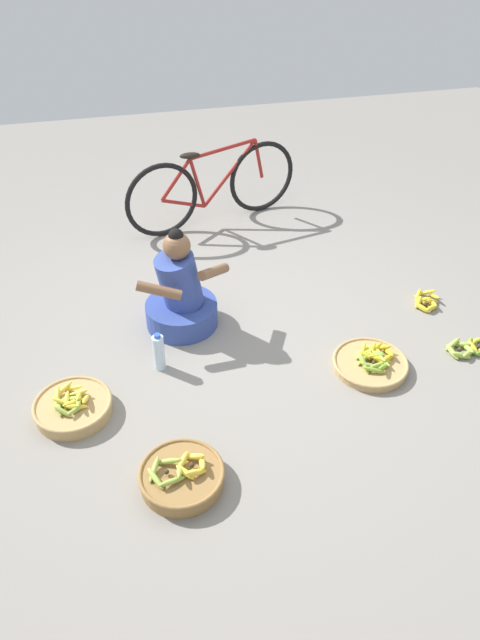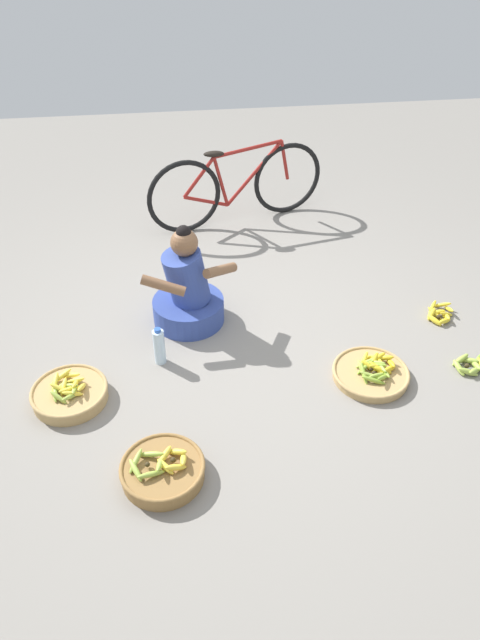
% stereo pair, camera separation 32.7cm
% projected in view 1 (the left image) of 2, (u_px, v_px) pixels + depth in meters
% --- Properties ---
extents(ground_plane, '(10.00, 10.00, 0.00)m').
position_uv_depth(ground_plane, '(233.00, 342.00, 4.16)').
color(ground_plane, gray).
extents(vendor_woman_front, '(0.69, 0.52, 0.79)m').
position_uv_depth(vendor_woman_front, '(181.00, 296.00, 4.17)').
color(vendor_woman_front, '#334793').
rests_on(vendor_woman_front, ground).
extents(bicycle_leaning, '(1.66, 0.49, 0.73)m').
position_uv_depth(bicycle_leaning, '(213.00, 187.00, 5.34)').
color(bicycle_leaning, black).
rests_on(bicycle_leaning, ground).
extents(banana_basket_near_bicycle, '(0.50, 0.50, 0.13)m').
position_uv_depth(banana_basket_near_bicycle, '(371.00, 363.00, 3.92)').
color(banana_basket_near_bicycle, tan).
rests_on(banana_basket_near_bicycle, ground).
extents(banana_basket_back_right, '(0.48, 0.48, 0.16)m').
position_uv_depth(banana_basket_back_right, '(73.00, 407.00, 3.59)').
color(banana_basket_back_right, tan).
rests_on(banana_basket_back_right, ground).
extents(banana_basket_front_right, '(0.47, 0.47, 0.17)m').
position_uv_depth(banana_basket_front_right, '(182.00, 476.00, 3.18)').
color(banana_basket_front_right, olive).
rests_on(banana_basket_front_right, ground).
extents(loose_bananas_near_vendor, '(0.33, 0.21, 0.09)m').
position_uv_depth(loose_bananas_near_vendor, '(470.00, 348.00, 4.07)').
color(loose_bananas_near_vendor, yellow).
rests_on(loose_bananas_near_vendor, ground).
extents(loose_bananas_back_center, '(0.25, 0.28, 0.09)m').
position_uv_depth(loose_bananas_back_center, '(426.00, 301.00, 4.50)').
color(loose_bananas_back_center, yellow).
rests_on(loose_bananas_back_center, ground).
extents(water_bottle, '(0.08, 0.08, 0.29)m').
position_uv_depth(water_bottle, '(159.00, 352.00, 3.87)').
color(water_bottle, silver).
rests_on(water_bottle, ground).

